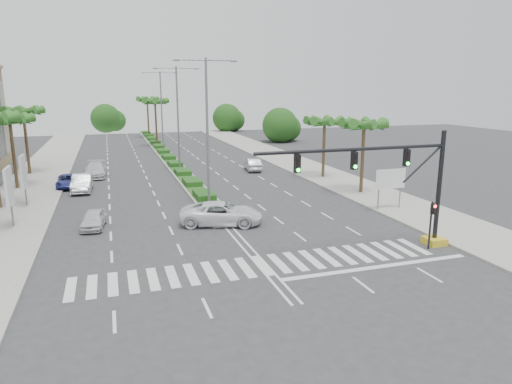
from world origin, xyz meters
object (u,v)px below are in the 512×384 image
at_px(car_parked_c, 68,181).
at_px(car_right, 253,164).
at_px(car_parked_b, 82,183).
at_px(car_crossing, 222,213).
at_px(car_parked_a, 94,219).
at_px(car_parked_d, 95,170).

relative_size(car_parked_c, car_right, 1.04).
bearing_deg(car_parked_c, car_right, 8.33).
distance_m(car_parked_b, car_right, 19.72).
bearing_deg(car_crossing, car_parked_c, 51.86).
distance_m(car_parked_a, car_parked_d, 19.93).
height_order(car_parked_c, car_parked_d, car_parked_d).
xyz_separation_m(car_parked_a, car_right, (17.59, 18.37, 0.09)).
bearing_deg(car_parked_b, car_parked_c, 123.87).
height_order(car_parked_b, car_parked_c, car_parked_b).
distance_m(car_parked_d, car_right, 17.88).
bearing_deg(car_parked_b, car_right, 19.16).
xyz_separation_m(car_parked_a, car_parked_d, (-0.22, 19.93, 0.16)).
distance_m(car_parked_b, car_crossing, 17.81).
height_order(car_parked_c, car_crossing, car_crossing).
bearing_deg(car_crossing, car_parked_a, 94.99).
relative_size(car_crossing, car_right, 1.34).
height_order(car_crossing, car_right, car_crossing).
distance_m(car_parked_b, car_parked_c, 2.71).
bearing_deg(car_right, car_parked_b, 24.36).
height_order(car_parked_b, car_parked_d, car_parked_b).
height_order(car_parked_a, car_crossing, car_crossing).
height_order(car_parked_b, car_right, car_parked_b).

